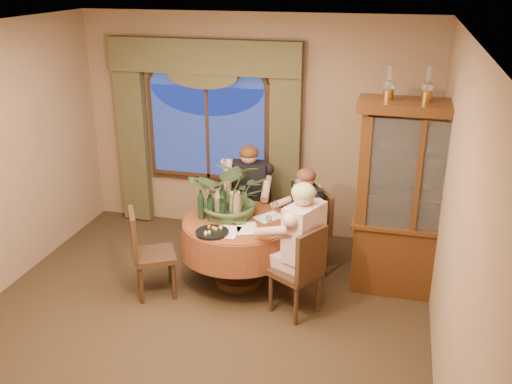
% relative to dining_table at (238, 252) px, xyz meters
% --- Properties ---
extents(floor, '(5.00, 5.00, 0.00)m').
position_rel_dining_table_xyz_m(floor, '(-0.19, -1.07, -0.38)').
color(floor, black).
rests_on(floor, ground).
extents(wall_back, '(4.50, 0.00, 4.50)m').
position_rel_dining_table_xyz_m(wall_back, '(-0.19, 1.43, 1.02)').
color(wall_back, '#876648').
rests_on(wall_back, ground).
extents(wall_right, '(0.00, 5.00, 5.00)m').
position_rel_dining_table_xyz_m(wall_right, '(2.06, -1.07, 1.02)').
color(wall_right, '#876648').
rests_on(wall_right, ground).
extents(ceiling, '(5.00, 5.00, 0.00)m').
position_rel_dining_table_xyz_m(ceiling, '(-0.19, -1.07, 2.42)').
color(ceiling, white).
rests_on(ceiling, wall_back).
extents(window, '(1.62, 0.10, 1.32)m').
position_rel_dining_table_xyz_m(window, '(-0.79, 1.36, 0.92)').
color(window, navy).
rests_on(window, wall_back).
extents(arched_transom, '(1.60, 0.06, 0.44)m').
position_rel_dining_table_xyz_m(arched_transom, '(-0.79, 1.36, 1.71)').
color(arched_transom, navy).
rests_on(arched_transom, wall_back).
extents(drapery_left, '(0.38, 0.14, 2.32)m').
position_rel_dining_table_xyz_m(drapery_left, '(-1.82, 1.31, 0.80)').
color(drapery_left, '#3F3C22').
rests_on(drapery_left, floor).
extents(drapery_right, '(0.38, 0.14, 2.32)m').
position_rel_dining_table_xyz_m(drapery_right, '(0.24, 1.31, 0.80)').
color(drapery_right, '#3F3C22').
rests_on(drapery_right, floor).
extents(swag_valance, '(2.45, 0.16, 0.42)m').
position_rel_dining_table_xyz_m(swag_valance, '(-0.79, 1.28, 1.90)').
color(swag_valance, '#3F3C22').
rests_on(swag_valance, wall_back).
extents(dining_table, '(1.58, 1.58, 0.75)m').
position_rel_dining_table_xyz_m(dining_table, '(0.00, 0.00, 0.00)').
color(dining_table, maroon).
rests_on(dining_table, floor).
extents(china_cabinet, '(1.29, 0.51, 2.08)m').
position_rel_dining_table_xyz_m(china_cabinet, '(1.81, 0.29, 0.67)').
color(china_cabinet, '#3A1E0D').
rests_on(china_cabinet, floor).
extents(oil_lamp_left, '(0.11, 0.11, 0.34)m').
position_rel_dining_table_xyz_m(oil_lamp_left, '(1.45, 0.29, 1.88)').
color(oil_lamp_left, '#A5722D').
rests_on(oil_lamp_left, china_cabinet).
extents(oil_lamp_center, '(0.11, 0.11, 0.34)m').
position_rel_dining_table_xyz_m(oil_lamp_center, '(1.81, 0.29, 1.88)').
color(oil_lamp_center, '#A5722D').
rests_on(oil_lamp_center, china_cabinet).
extents(oil_lamp_right, '(0.11, 0.11, 0.34)m').
position_rel_dining_table_xyz_m(oil_lamp_right, '(2.18, 0.29, 1.88)').
color(oil_lamp_right, '#A5722D').
rests_on(oil_lamp_right, china_cabinet).
extents(chair_right, '(0.58, 0.58, 0.96)m').
position_rel_dining_table_xyz_m(chair_right, '(0.71, -0.43, 0.10)').
color(chair_right, black).
rests_on(chair_right, floor).
extents(chair_back_right, '(0.58, 0.58, 0.96)m').
position_rel_dining_table_xyz_m(chair_back_right, '(0.69, 0.41, 0.10)').
color(chair_back_right, black).
rests_on(chair_back_right, floor).
extents(chair_back, '(0.45, 0.45, 0.96)m').
position_rel_dining_table_xyz_m(chair_back, '(-0.07, 0.84, 0.10)').
color(chair_back, black).
rests_on(chair_back, floor).
extents(chair_front_left, '(0.57, 0.57, 0.96)m').
position_rel_dining_table_xyz_m(chair_front_left, '(-0.79, -0.44, 0.10)').
color(chair_front_left, black).
rests_on(chair_front_left, floor).
extents(person_pink, '(0.62, 0.64, 1.38)m').
position_rel_dining_table_xyz_m(person_pink, '(0.78, -0.36, 0.31)').
color(person_pink, '#CFA9A8').
rests_on(person_pink, floor).
extents(person_back, '(0.53, 0.49, 1.34)m').
position_rel_dining_table_xyz_m(person_back, '(-0.10, 0.84, 0.30)').
color(person_back, black).
rests_on(person_back, floor).
extents(person_scarf, '(0.59, 0.60, 1.27)m').
position_rel_dining_table_xyz_m(person_scarf, '(0.67, 0.41, 0.26)').
color(person_scarf, black).
rests_on(person_scarf, floor).
extents(stoneware_vase, '(0.15, 0.15, 0.27)m').
position_rel_dining_table_xyz_m(stoneware_vase, '(-0.06, 0.12, 0.51)').
color(stoneware_vase, '#A08062').
rests_on(stoneware_vase, dining_table).
extents(centerpiece_plant, '(0.89, 0.98, 0.77)m').
position_rel_dining_table_xyz_m(centerpiece_plant, '(-0.10, 0.14, 0.96)').
color(centerpiece_plant, '#38502E').
rests_on(centerpiece_plant, dining_table).
extents(olive_bowl, '(0.15, 0.15, 0.05)m').
position_rel_dining_table_xyz_m(olive_bowl, '(0.03, -0.07, 0.40)').
color(olive_bowl, '#505A2F').
rests_on(olive_bowl, dining_table).
extents(cheese_platter, '(0.34, 0.34, 0.02)m').
position_rel_dining_table_xyz_m(cheese_platter, '(-0.17, -0.37, 0.39)').
color(cheese_platter, black).
rests_on(cheese_platter, dining_table).
extents(wine_bottle_0, '(0.07, 0.07, 0.33)m').
position_rel_dining_table_xyz_m(wine_bottle_0, '(-0.23, 0.19, 0.54)').
color(wine_bottle_0, black).
rests_on(wine_bottle_0, dining_table).
extents(wine_bottle_1, '(0.07, 0.07, 0.33)m').
position_rel_dining_table_xyz_m(wine_bottle_1, '(-0.15, -0.05, 0.54)').
color(wine_bottle_1, black).
rests_on(wine_bottle_1, dining_table).
extents(wine_bottle_2, '(0.07, 0.07, 0.33)m').
position_rel_dining_table_xyz_m(wine_bottle_2, '(-0.35, 0.10, 0.54)').
color(wine_bottle_2, tan).
rests_on(wine_bottle_2, dining_table).
extents(wine_bottle_3, '(0.07, 0.07, 0.33)m').
position_rel_dining_table_xyz_m(wine_bottle_3, '(-0.40, -0.04, 0.54)').
color(wine_bottle_3, black).
rests_on(wine_bottle_3, dining_table).
extents(wine_bottle_4, '(0.07, 0.07, 0.33)m').
position_rel_dining_table_xyz_m(wine_bottle_4, '(-0.29, -0.05, 0.54)').
color(wine_bottle_4, black).
rests_on(wine_bottle_4, dining_table).
extents(wine_bottle_5, '(0.07, 0.07, 0.33)m').
position_rel_dining_table_xyz_m(wine_bottle_5, '(-0.24, 0.04, 0.54)').
color(wine_bottle_5, tan).
rests_on(wine_bottle_5, dining_table).
extents(tasting_paper_0, '(0.30, 0.35, 0.00)m').
position_rel_dining_table_xyz_m(tasting_paper_0, '(0.14, -0.17, 0.38)').
color(tasting_paper_0, white).
rests_on(tasting_paper_0, dining_table).
extents(tasting_paper_1, '(0.35, 0.37, 0.00)m').
position_rel_dining_table_xyz_m(tasting_paper_1, '(0.30, 0.16, 0.38)').
color(tasting_paper_1, white).
rests_on(tasting_paper_1, dining_table).
extents(tasting_paper_2, '(0.22, 0.30, 0.00)m').
position_rel_dining_table_xyz_m(tasting_paper_2, '(-0.02, -0.30, 0.38)').
color(tasting_paper_2, white).
rests_on(tasting_paper_2, dining_table).
extents(wine_glass_person_pink, '(0.07, 0.07, 0.18)m').
position_rel_dining_table_xyz_m(wine_glass_person_pink, '(0.38, -0.18, 0.46)').
color(wine_glass_person_pink, silver).
rests_on(wine_glass_person_pink, dining_table).
extents(wine_glass_person_back, '(0.07, 0.07, 0.18)m').
position_rel_dining_table_xyz_m(wine_glass_person_back, '(-0.05, 0.42, 0.46)').
color(wine_glass_person_back, silver).
rests_on(wine_glass_person_back, dining_table).
extents(wine_glass_person_scarf, '(0.07, 0.07, 0.18)m').
position_rel_dining_table_xyz_m(wine_glass_person_scarf, '(0.36, 0.22, 0.46)').
color(wine_glass_person_scarf, silver).
rests_on(wine_glass_person_scarf, dining_table).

